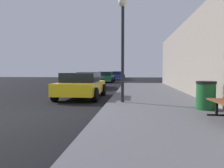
# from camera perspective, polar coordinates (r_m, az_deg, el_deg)

# --- Properties ---
(ground_plane) EXTENTS (80.00, 80.00, 0.00)m
(ground_plane) POSITION_cam_1_polar(r_m,az_deg,el_deg) (7.31, -19.23, -7.59)
(ground_plane) COLOR black
(sidewalk) EXTENTS (4.00, 32.00, 0.15)m
(sidewalk) POSITION_cam_1_polar(r_m,az_deg,el_deg) (6.70, 13.90, -7.85)
(sidewalk) COLOR #5B5B60
(sidewalk) RESTS_ON ground_plane
(trash_bin) EXTENTS (0.61, 0.61, 0.89)m
(trash_bin) POSITION_cam_1_polar(r_m,az_deg,el_deg) (7.61, 22.95, -2.67)
(trash_bin) COLOR #195926
(trash_bin) RESTS_ON sidewalk
(street_lamp) EXTENTS (0.36, 0.36, 4.02)m
(street_lamp) POSITION_cam_1_polar(r_m,az_deg,el_deg) (8.77, 2.77, 13.61)
(street_lamp) COLOR black
(street_lamp) RESTS_ON sidewalk
(car_yellow) EXTENTS (2.06, 4.04, 1.27)m
(car_yellow) POSITION_cam_1_polar(r_m,az_deg,el_deg) (11.17, -7.85, -0.35)
(car_yellow) COLOR yellow
(car_yellow) RESTS_ON ground_plane
(car_black) EXTENTS (1.96, 4.44, 1.27)m
(car_black) POSITION_cam_1_polar(r_m,az_deg,el_deg) (17.68, -5.79, 1.04)
(car_black) COLOR black
(car_black) RESTS_ON ground_plane
(car_green) EXTENTS (1.94, 4.23, 1.27)m
(car_green) POSITION_cam_1_polar(r_m,az_deg,el_deg) (26.44, -1.60, 1.83)
(car_green) COLOR #196638
(car_green) RESTS_ON ground_plane
(car_blue) EXTENTS (2.00, 4.38, 1.27)m
(car_blue) POSITION_cam_1_polar(r_m,az_deg,el_deg) (33.46, 1.20, 2.17)
(car_blue) COLOR #233899
(car_blue) RESTS_ON ground_plane
(car_white) EXTENTS (2.06, 4.50, 1.27)m
(car_white) POSITION_cam_1_polar(r_m,az_deg,el_deg) (41.58, 1.80, 2.41)
(car_white) COLOR white
(car_white) RESTS_ON ground_plane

